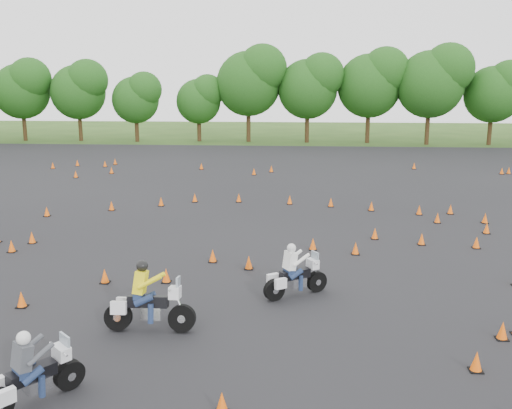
{
  "coord_description": "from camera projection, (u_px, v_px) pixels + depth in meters",
  "views": [
    {
      "loc": [
        1.73,
        -19.89,
        6.45
      ],
      "look_at": [
        0.0,
        4.0,
        1.2
      ],
      "focal_mm": 40.0,
      "sensor_mm": 36.0,
      "label": 1
    }
  ],
  "objects": [
    {
      "name": "treeline",
      "position": [
        305.0,
        99.0,
        53.82
      ],
      "size": [
        87.01,
        32.55,
        10.55
      ],
      "color": "#1D4A15",
      "rests_on": "ground"
    },
    {
      "name": "rider_yellow",
      "position": [
        149.0,
        298.0,
        14.7
      ],
      "size": [
        2.42,
        0.77,
        1.86
      ],
      "primitive_type": null,
      "rotation": [
        0.0,
        0.0,
        0.01
      ],
      "color": "yellow",
      "rests_on": "ground"
    },
    {
      "name": "traffic_cones",
      "position": [
        261.0,
        218.0,
        26.17
      ],
      "size": [
        33.3,
        33.29,
        0.45
      ],
      "color": "#FF5E0A",
      "rests_on": "asphalt_pad"
    },
    {
      "name": "rider_white",
      "position": [
        296.0,
        269.0,
        17.2
      ],
      "size": [
        2.19,
        1.74,
        1.68
      ],
      "primitive_type": null,
      "rotation": [
        0.0,
        0.0,
        0.57
      ],
      "color": "white",
      "rests_on": "ground"
    },
    {
      "name": "asphalt_pad",
      "position": [
        259.0,
        220.0,
        26.72
      ],
      "size": [
        62.0,
        62.0,
        0.0
      ],
      "primitive_type": "plane",
      "color": "black",
      "rests_on": "ground"
    },
    {
      "name": "ground",
      "position": [
        248.0,
        260.0,
        20.88
      ],
      "size": [
        140.0,
        140.0,
        0.0
      ],
      "primitive_type": "plane",
      "color": "#2D5119",
      "rests_on": "ground"
    },
    {
      "name": "rider_grey",
      "position": [
        32.0,
        365.0,
        11.41
      ],
      "size": [
        1.88,
        2.15,
        1.7
      ],
      "primitive_type": null,
      "rotation": [
        0.0,
        0.0,
        0.91
      ],
      "color": "#43464B",
      "rests_on": "ground"
    }
  ]
}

